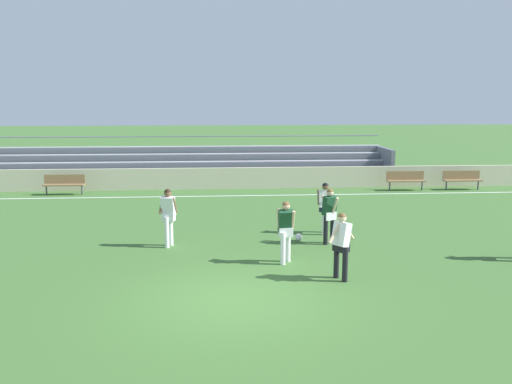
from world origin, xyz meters
The scene contains 13 objects.
ground_plane centered at (0.00, 0.00, 0.00)m, with size 160.00×160.00×0.00m, color #3D662D.
field_line_sideline centered at (0.00, 12.45, 0.00)m, with size 44.00×0.12×0.01m, color white.
sideline_wall centered at (0.00, 14.36, 0.51)m, with size 48.00×0.16×1.02m, color beige.
bleacher_stand centered at (-2.52, 16.77, 0.95)m, with size 22.35×3.09×2.29m.
bench_near_bin centered at (8.52, 13.34, 0.55)m, with size 1.80×0.40×0.90m.
bench_far_left centered at (11.26, 13.34, 0.55)m, with size 1.80×0.40×0.90m.
bench_centre_sideline centered at (-7.21, 13.34, 0.55)m, with size 1.80×0.40×0.90m.
player_dark_on_ball centered at (2.93, 4.25, 0.98)m, with size 0.47×0.59×1.66m.
player_white_wide_right centered at (3.05, 5.47, 0.97)m, with size 0.50×0.56×1.64m.
player_white_wide_left centered at (2.54, 1.08, 0.96)m, with size 0.73×0.50×1.62m.
player_white_trailing_run centered at (-1.77, 4.29, 1.02)m, with size 0.54×0.38×1.70m.
player_dark_challenging centered at (1.41, 2.47, 0.97)m, with size 0.44×0.46×1.64m.
soccer_ball centered at (2.09, 4.63, 0.11)m, with size 0.22×0.22×0.22m, color white.
Camera 1 is at (-0.35, -10.80, 4.20)m, focal length 37.26 mm.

